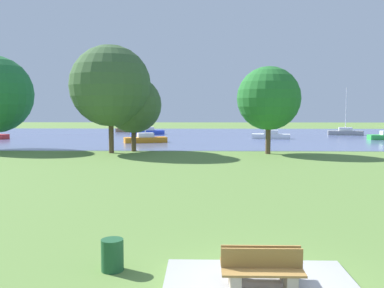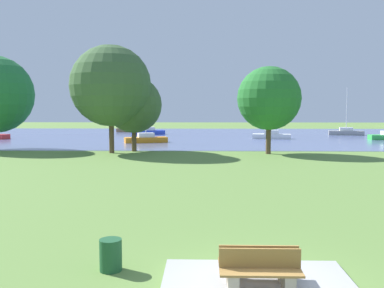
# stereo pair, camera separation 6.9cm
# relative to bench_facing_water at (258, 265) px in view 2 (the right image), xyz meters

# --- Properties ---
(ground_plane) EXTENTS (160.00, 160.00, 0.00)m
(ground_plane) POSITION_rel_bench_facing_water_xyz_m (0.00, 21.73, -0.47)
(ground_plane) COLOR olive
(concrete_pad) EXTENTS (4.40, 3.20, 0.10)m
(concrete_pad) POSITION_rel_bench_facing_water_xyz_m (0.00, -0.27, -0.42)
(concrete_pad) COLOR #A2A2A2
(concrete_pad) RESTS_ON ground
(bench_facing_water) EXTENTS (1.80, 0.48, 0.89)m
(bench_facing_water) POSITION_rel_bench_facing_water_xyz_m (0.00, 0.00, 0.00)
(bench_facing_water) COLOR tan
(bench_facing_water) RESTS_ON concrete_pad
(bench_facing_inland) EXTENTS (1.80, 0.48, 0.89)m
(bench_facing_inland) POSITION_rel_bench_facing_water_xyz_m (0.00, -0.54, 0.00)
(bench_facing_inland) COLOR tan
(bench_facing_inland) RESTS_ON concrete_pad
(litter_bin) EXTENTS (0.56, 0.56, 0.80)m
(litter_bin) POSITION_rel_bench_facing_water_xyz_m (-3.57, 0.78, -0.07)
(litter_bin) COLOR #1E512D
(litter_bin) RESTS_ON ground
(water_surface) EXTENTS (140.00, 40.00, 0.02)m
(water_surface) POSITION_rel_bench_facing_water_xyz_m (0.00, 49.73, -0.46)
(water_surface) COLOR slate
(water_surface) RESTS_ON ground
(sailboat_brown) EXTENTS (4.91, 1.91, 7.11)m
(sailboat_brown) POSITION_rel_bench_facing_water_xyz_m (-12.86, 59.26, -0.01)
(sailboat_brown) COLOR brown
(sailboat_brown) RESTS_ON water_surface
(sailboat_blue) EXTENTS (5.03, 2.98, 5.11)m
(sailboat_blue) POSITION_rel_bench_facing_water_xyz_m (-9.37, 52.95, -0.03)
(sailboat_blue) COLOR blue
(sailboat_blue) RESTS_ON water_surface
(sailboat_white) EXTENTS (4.99, 2.30, 5.25)m
(sailboat_white) POSITION_rel_bench_facing_water_xyz_m (7.44, 45.06, -0.02)
(sailboat_white) COLOR white
(sailboat_white) RESTS_ON water_surface
(sailboat_orange) EXTENTS (5.03, 2.93, 7.31)m
(sailboat_orange) POSITION_rel_bench_facing_water_xyz_m (-7.79, 38.87, -0.00)
(sailboat_orange) COLOR orange
(sailboat_orange) RESTS_ON water_surface
(sailboat_gray) EXTENTS (5.01, 2.50, 6.78)m
(sailboat_gray) POSITION_rel_bench_facing_water_xyz_m (19.31, 52.45, -0.01)
(sailboat_gray) COLOR gray
(sailboat_gray) RESTS_ON water_surface
(tree_west_near) EXTENTS (7.12, 7.12, 9.48)m
(tree_west_near) POSITION_rel_bench_facing_water_xyz_m (-9.37, 27.96, 5.45)
(tree_west_near) COLOR brown
(tree_west_near) RESTS_ON ground
(tree_east_near) EXTENTS (5.17, 5.17, 6.86)m
(tree_east_near) POSITION_rel_bench_facing_water_xyz_m (-7.62, 29.46, 3.80)
(tree_east_near) COLOR brown
(tree_east_near) RESTS_ON ground
(tree_east_far) EXTENTS (5.50, 5.50, 7.57)m
(tree_east_far) POSITION_rel_bench_facing_water_xyz_m (4.41, 27.64, 4.34)
(tree_east_far) COLOR brown
(tree_east_far) RESTS_ON ground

